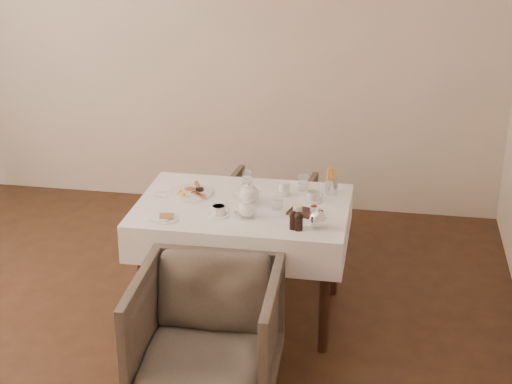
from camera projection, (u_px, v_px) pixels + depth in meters
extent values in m
plane|color=black|center=(133.00, 370.00, 4.44)|extent=(5.00, 5.00, 0.00)
plane|color=beige|center=(223.00, 31.00, 6.16)|extent=(4.50, 0.00, 4.50)
cube|color=black|center=(243.00, 210.00, 4.75)|extent=(1.20, 0.80, 0.04)
cube|color=white|center=(243.00, 222.00, 4.78)|extent=(1.28, 0.88, 0.23)
cylinder|color=black|center=(174.00, 234.00, 5.28)|extent=(0.06, 0.06, 0.70)
cylinder|color=black|center=(334.00, 247.00, 5.11)|extent=(0.06, 0.06, 0.70)
cylinder|color=black|center=(143.00, 283.00, 4.67)|extent=(0.06, 0.06, 0.70)
cylinder|color=black|center=(324.00, 299.00, 4.49)|extent=(0.06, 0.06, 0.70)
imported|color=#4A3F36|center=(207.00, 334.00, 4.15)|extent=(0.78, 0.80, 0.70)
imported|color=#4A3F36|center=(268.00, 216.00, 5.71)|extent=(0.67, 0.69, 0.57)
cylinder|color=white|center=(190.00, 193.00, 4.88)|extent=(0.28, 0.28, 0.01)
ellipsoid|color=#BD4F22|center=(190.00, 188.00, 4.92)|extent=(0.07, 0.06, 0.02)
cylinder|color=brown|center=(198.00, 186.00, 4.95)|extent=(0.07, 0.10, 0.03)
cylinder|color=black|center=(200.00, 189.00, 4.90)|extent=(0.05, 0.05, 0.02)
cube|color=brown|center=(200.00, 195.00, 4.82)|extent=(0.10, 0.08, 0.01)
ellipsoid|color=#264C19|center=(195.00, 192.00, 4.87)|extent=(0.06, 0.05, 0.02)
cylinder|color=white|center=(165.00, 219.00, 4.53)|extent=(0.16, 0.16, 0.01)
cube|color=brown|center=(167.00, 216.00, 4.53)|extent=(0.10, 0.09, 0.01)
cube|color=white|center=(159.00, 219.00, 4.52)|extent=(0.12, 0.09, 0.01)
cylinder|color=white|center=(284.00, 189.00, 4.85)|extent=(0.09, 0.09, 0.08)
cylinder|color=white|center=(219.00, 215.00, 4.58)|extent=(0.13, 0.13, 0.01)
cylinder|color=white|center=(219.00, 210.00, 4.56)|extent=(0.08, 0.08, 0.05)
cylinder|color=#A37B49|center=(219.00, 206.00, 4.55)|extent=(0.07, 0.07, 0.00)
cylinder|color=white|center=(313.00, 200.00, 4.78)|extent=(0.12, 0.12, 0.01)
cylinder|color=white|center=(313.00, 196.00, 4.77)|extent=(0.09, 0.09, 0.05)
cylinder|color=#A37B49|center=(313.00, 192.00, 4.76)|extent=(0.07, 0.07, 0.00)
cylinder|color=silver|center=(247.00, 177.00, 5.02)|extent=(0.08, 0.08, 0.09)
cylinder|color=silver|center=(277.00, 201.00, 4.66)|extent=(0.08, 0.08, 0.10)
cylinder|color=silver|center=(303.00, 183.00, 4.93)|extent=(0.08, 0.08, 0.10)
cube|color=black|center=(305.00, 212.00, 4.60)|extent=(0.21, 0.17, 0.02)
cylinder|color=white|center=(298.00, 208.00, 4.60)|extent=(0.06, 0.06, 0.03)
cylinder|color=maroon|center=(314.00, 209.00, 4.59)|extent=(0.05, 0.05, 0.03)
cylinder|color=silver|center=(331.00, 186.00, 4.87)|extent=(0.08, 0.08, 0.10)
cube|color=silver|center=(170.00, 192.00, 4.90)|extent=(0.19, 0.05, 0.00)
cube|color=silver|center=(168.00, 198.00, 4.82)|extent=(0.18, 0.04, 0.00)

